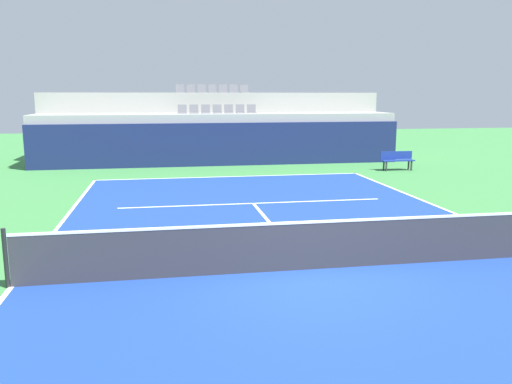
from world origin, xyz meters
TOP-DOWN VIEW (x-y plane):
  - ground_plane at (0.00, 0.00)m, footprint 80.00×80.00m
  - court_surface at (0.00, 0.00)m, footprint 11.00×24.00m
  - baseline_far at (0.00, 11.95)m, footprint 11.00×0.10m
  - sideline_left at (-5.45, 0.00)m, footprint 0.10×24.00m
  - service_line_far at (0.00, 6.40)m, footprint 8.26×0.10m
  - centre_service_line at (0.00, 3.20)m, footprint 0.10×6.40m
  - back_wall at (0.00, 15.53)m, footprint 17.73×0.30m
  - stands_tier_lower at (0.00, 16.88)m, footprint 17.73×2.40m
  - stands_tier_upper at (0.00, 19.28)m, footprint 17.73×2.40m
  - seating_row_lower at (-0.00, 16.97)m, footprint 3.92×0.44m
  - seating_row_upper at (-0.00, 19.37)m, footprint 3.92×0.44m
  - tennis_net at (0.00, 0.00)m, footprint 11.08×0.08m
  - player_bench at (7.67, 12.60)m, footprint 1.50×0.40m

SIDE VIEW (x-z plane):
  - ground_plane at x=0.00m, z-range 0.00..0.00m
  - court_surface at x=0.00m, z-range 0.00..0.01m
  - baseline_far at x=0.00m, z-range 0.01..0.01m
  - sideline_left at x=-5.45m, z-range 0.01..0.01m
  - service_line_far at x=0.00m, z-range 0.01..0.01m
  - centre_service_line at x=0.00m, z-range 0.01..0.01m
  - player_bench at x=7.67m, z-range 0.08..0.93m
  - tennis_net at x=0.00m, z-range -0.03..1.04m
  - back_wall at x=0.00m, z-range 0.00..2.05m
  - stands_tier_lower at x=0.00m, z-range 0.00..2.45m
  - stands_tier_upper at x=0.00m, z-range 0.00..3.47m
  - seating_row_lower at x=0.00m, z-range 2.35..2.79m
  - seating_row_upper at x=0.00m, z-range 3.38..3.82m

